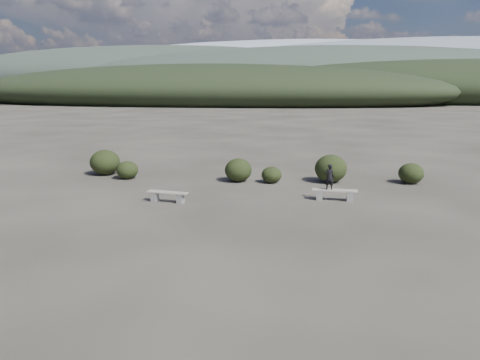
# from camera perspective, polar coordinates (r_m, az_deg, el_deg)

# --- Properties ---
(ground) EXTENTS (1200.00, 1200.00, 0.00)m
(ground) POSITION_cam_1_polar(r_m,az_deg,el_deg) (13.57, -3.72, -7.48)
(ground) COLOR #2E2A24
(ground) RESTS_ON ground
(bench_left) EXTENTS (1.64, 0.53, 0.40)m
(bench_left) POSITION_cam_1_polar(r_m,az_deg,el_deg) (18.05, -8.83, -1.92)
(bench_left) COLOR slate
(bench_left) RESTS_ON ground
(bench_right) EXTENTS (1.73, 0.36, 0.43)m
(bench_right) POSITION_cam_1_polar(r_m,az_deg,el_deg) (18.44, 11.47, -1.67)
(bench_right) COLOR slate
(bench_right) RESTS_ON ground
(seated_person) EXTENTS (0.41, 0.31, 0.99)m
(seated_person) POSITION_cam_1_polar(r_m,az_deg,el_deg) (18.29, 10.84, 0.39)
(seated_person) COLOR black
(seated_person) RESTS_ON bench_right
(shrub_a) EXTENTS (1.04, 1.04, 0.85)m
(shrub_a) POSITION_cam_1_polar(r_m,az_deg,el_deg) (22.82, -13.59, 1.20)
(shrub_a) COLOR black
(shrub_a) RESTS_ON ground
(shrub_b) EXTENTS (1.25, 1.25, 1.07)m
(shrub_b) POSITION_cam_1_polar(r_m,az_deg,el_deg) (21.55, -0.21, 1.23)
(shrub_b) COLOR black
(shrub_b) RESTS_ON ground
(shrub_c) EXTENTS (0.93, 0.93, 0.75)m
(shrub_c) POSITION_cam_1_polar(r_m,az_deg,el_deg) (21.32, 3.87, 0.64)
(shrub_c) COLOR black
(shrub_c) RESTS_ON ground
(shrub_d) EXTENTS (1.46, 1.46, 1.27)m
(shrub_d) POSITION_cam_1_polar(r_m,az_deg,el_deg) (21.76, 11.01, 1.39)
(shrub_d) COLOR black
(shrub_d) RESTS_ON ground
(shrub_e) EXTENTS (1.12, 1.12, 0.93)m
(shrub_e) POSITION_cam_1_polar(r_m,az_deg,el_deg) (22.50, 20.13, 0.77)
(shrub_e) COLOR black
(shrub_e) RESTS_ON ground
(shrub_f) EXTENTS (1.47, 1.47, 1.24)m
(shrub_f) POSITION_cam_1_polar(r_m,az_deg,el_deg) (24.11, -16.13, 2.09)
(shrub_f) COLOR black
(shrub_f) RESTS_ON ground
(mountain_ridges) EXTENTS (500.00, 400.00, 56.00)m
(mountain_ridges) POSITION_cam_1_polar(r_m,az_deg,el_deg) (351.70, 8.90, 12.60)
(mountain_ridges) COLOR black
(mountain_ridges) RESTS_ON ground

